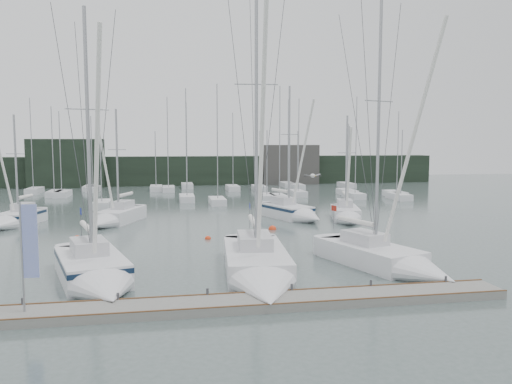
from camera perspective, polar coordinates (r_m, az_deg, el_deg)
The scene contains 18 objects.
ground at distance 27.77m, azimuth -2.08°, elevation -9.77°, with size 160.00×160.00×0.00m, color #495855.
dock at distance 22.98m, azimuth -0.27°, elevation -12.56°, with size 24.00×2.00×0.40m, color slate.
far_treeline at distance 88.72m, azimuth -7.78°, elevation 2.44°, with size 90.00×4.00×5.00m, color black.
far_building_left at distance 88.08m, azimuth -20.86°, elevation 3.08°, with size 12.00×3.00×8.00m, color black.
far_building_right at distance 89.29m, azimuth 3.91°, elevation 3.15°, with size 10.00×3.00×7.00m, color #413F3C.
mast_forest at distance 71.66m, azimuth -3.87°, elevation 0.11°, with size 51.61×27.61×14.56m.
sailboat_near_left at distance 27.12m, azimuth -17.75°, elevation -8.99°, with size 5.72×9.96×15.41m.
sailboat_near_center at distance 26.64m, azimuth 0.42°, elevation -9.09°, with size 4.47×12.38×18.00m.
sailboat_near_right at distance 29.92m, azimuth 15.54°, elevation -7.70°, with size 5.97×10.15×16.60m.
sailboat_mid_a at distance 49.07m, azimuth -25.99°, elevation -2.87°, with size 4.10×7.30×10.67m.
sailboat_mid_b at distance 47.06m, azimuth -16.04°, elevation -2.90°, with size 5.28×8.60×11.26m.
sailboat_mid_d at distance 48.28m, azimuth 4.48°, elevation -2.39°, with size 5.47×8.70×13.71m.
sailboat_mid_e at distance 47.70m, azimuth 10.34°, elevation -2.67°, with size 4.28×8.03×10.72m.
buoy_a at distance 38.75m, azimuth -5.53°, elevation -5.36°, with size 0.49×0.49×0.49m, color red.
buoy_b at distance 42.79m, azimuth 1.89°, elevation -4.29°, with size 0.67×0.67×0.67m, color red.
buoy_c at distance 40.72m, azimuth -19.75°, elevation -5.13°, with size 0.64×0.64×0.64m, color red.
dock_banner at distance 22.63m, azimuth -24.67°, elevation -5.75°, with size 0.70×0.09×4.59m.
seagull at distance 25.74m, azimuth 6.50°, elevation 1.87°, with size 0.99×0.53×0.20m.
Camera 1 is at (-3.77, -26.50, 7.38)m, focal length 35.00 mm.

